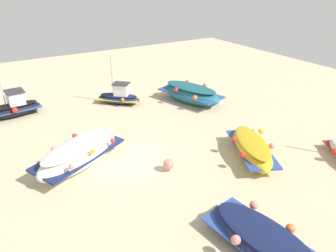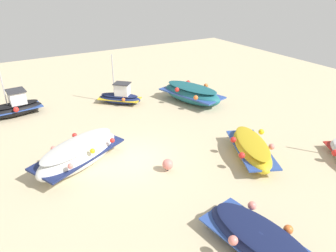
{
  "view_description": "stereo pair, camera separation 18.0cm",
  "coord_description": "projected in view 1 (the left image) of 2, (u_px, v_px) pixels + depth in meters",
  "views": [
    {
      "loc": [
        -13.15,
        5.75,
        8.76
      ],
      "look_at": [
        0.79,
        -2.71,
        0.9
      ],
      "focal_mm": 34.17,
      "sensor_mm": 36.0,
      "label": 1
    },
    {
      "loc": [
        -13.24,
        5.6,
        8.76
      ],
      "look_at": [
        0.79,
        -2.71,
        0.9
      ],
      "focal_mm": 34.17,
      "sensor_mm": 36.0,
      "label": 2
    }
  ],
  "objects": [
    {
      "name": "fishing_boat_6",
      "position": [
        13.0,
        108.0,
        21.33
      ],
      "size": [
        2.19,
        3.79,
        3.62
      ],
      "rotation": [
        0.0,
        0.0,
        4.8
      ],
      "color": "black",
      "rests_on": "ground_plane"
    },
    {
      "name": "fishing_boat_1",
      "position": [
        263.0,
        241.0,
        10.92
      ],
      "size": [
        4.66,
        2.36,
        1.04
      ],
      "rotation": [
        0.0,
        0.0,
        3.26
      ],
      "color": "navy",
      "rests_on": "ground_plane"
    },
    {
      "name": "fishing_boat_0",
      "position": [
        79.0,
        154.0,
        15.71
      ],
      "size": [
        3.88,
        5.24,
        1.37
      ],
      "rotation": [
        0.0,
        0.0,
        2.04
      ],
      "color": "white",
      "rests_on": "ground_plane"
    },
    {
      "name": "mooring_buoy_0",
      "position": [
        169.0,
        164.0,
        15.46
      ],
      "size": [
        0.54,
        0.54,
        0.64
      ],
      "color": "#3F3F42",
      "rests_on": "ground_plane"
    },
    {
      "name": "fishing_boat_3",
      "position": [
        252.0,
        148.0,
        16.53
      ],
      "size": [
        4.56,
        3.25,
        1.07
      ],
      "rotation": [
        0.0,
        0.0,
        5.84
      ],
      "color": "gold",
      "rests_on": "ground_plane"
    },
    {
      "name": "ground_plane",
      "position": [
        131.0,
        159.0,
        16.62
      ],
      "size": [
        49.86,
        49.86,
        0.0
      ],
      "primitive_type": "plane",
      "color": "beige"
    },
    {
      "name": "fishing_boat_4",
      "position": [
        191.0,
        93.0,
        23.61
      ],
      "size": [
        5.31,
        3.36,
        1.35
      ],
      "rotation": [
        0.0,
        0.0,
        3.43
      ],
      "color": "#1E6670",
      "rests_on": "ground_plane"
    },
    {
      "name": "fishing_boat_2",
      "position": [
        119.0,
        97.0,
        23.44
      ],
      "size": [
        3.03,
        3.11,
        3.62
      ],
      "rotation": [
        0.0,
        0.0,
        3.95
      ],
      "color": "navy",
      "rests_on": "ground_plane"
    }
  ]
}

